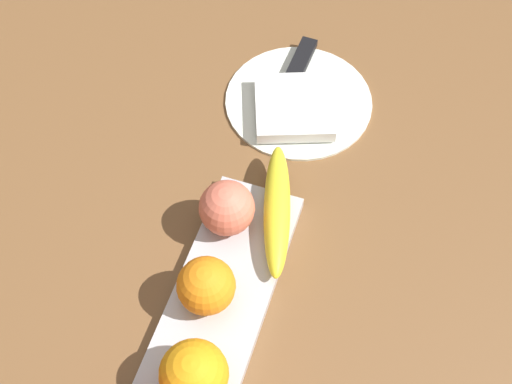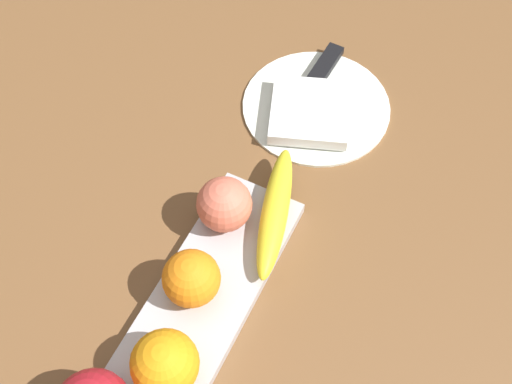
% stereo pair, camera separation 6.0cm
% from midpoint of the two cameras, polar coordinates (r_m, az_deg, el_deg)
% --- Properties ---
extents(ground_plane, '(2.40, 2.40, 0.00)m').
position_cam_midpoint_polar(ground_plane, '(0.77, -1.24, -12.95)').
color(ground_plane, brown).
extents(fruit_tray, '(0.45, 0.11, 0.02)m').
position_cam_midpoint_polar(fruit_tray, '(0.77, -4.38, -12.87)').
color(fruit_tray, '#B4B3B8').
rests_on(fruit_tray, ground_plane).
extents(banana, '(0.19, 0.09, 0.03)m').
position_cam_midpoint_polar(banana, '(0.81, 3.80, -1.82)').
color(banana, yellow).
rests_on(banana, fruit_tray).
extents(orange_near_apple, '(0.07, 0.07, 0.07)m').
position_cam_midpoint_polar(orange_near_apple, '(0.75, -3.37, -7.71)').
color(orange_near_apple, orange).
rests_on(orange_near_apple, fruit_tray).
extents(orange_near_banana, '(0.07, 0.07, 0.07)m').
position_cam_midpoint_polar(orange_near_banana, '(0.71, -5.52, -14.88)').
color(orange_near_banana, orange).
rests_on(orange_near_banana, fruit_tray).
extents(peach, '(0.07, 0.07, 0.07)m').
position_cam_midpoint_polar(peach, '(0.79, -0.62, -1.22)').
color(peach, '#E16D55').
rests_on(peach, fruit_tray).
extents(dinner_plate, '(0.21, 0.21, 0.01)m').
position_cam_midpoint_polar(dinner_plate, '(0.95, 7.12, 7.44)').
color(dinner_plate, white).
rests_on(dinner_plate, ground_plane).
extents(folded_napkin, '(0.14, 0.14, 0.02)m').
position_cam_midpoint_polar(folded_napkin, '(0.93, 6.58, 6.88)').
color(folded_napkin, white).
rests_on(folded_napkin, dinner_plate).
extents(knife, '(0.18, 0.03, 0.01)m').
position_cam_midpoint_polar(knife, '(0.98, 7.36, 10.10)').
color(knife, silver).
rests_on(knife, dinner_plate).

